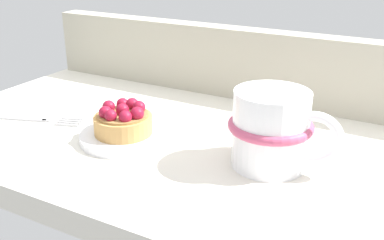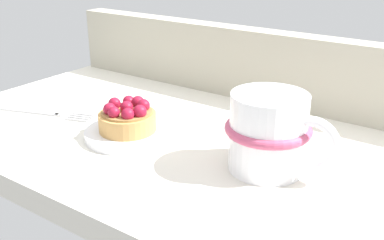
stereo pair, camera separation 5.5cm
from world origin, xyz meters
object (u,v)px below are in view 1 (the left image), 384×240
object	(u,v)px
raspberry_tart	(123,120)
coffee_mug	(273,129)
dessert_fork	(32,119)
dessert_plate	(124,137)

from	to	relation	value
raspberry_tart	coffee_mug	distance (cm)	19.39
coffee_mug	dessert_fork	size ratio (longest dim) A/B	0.88
dessert_plate	dessert_fork	xyz separation A→B (cm)	(-15.61, -1.04, -0.17)
dessert_plate	raspberry_tart	size ratio (longest dim) A/B	1.52
raspberry_tart	coffee_mug	size ratio (longest dim) A/B	0.57
dessert_fork	dessert_plate	bearing A→B (deg)	3.80
dessert_fork	coffee_mug	bearing A→B (deg)	5.86
coffee_mug	raspberry_tart	bearing A→B (deg)	-172.57
coffee_mug	dessert_fork	distance (cm)	35.20
raspberry_tart	dessert_fork	bearing A→B (deg)	-176.08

